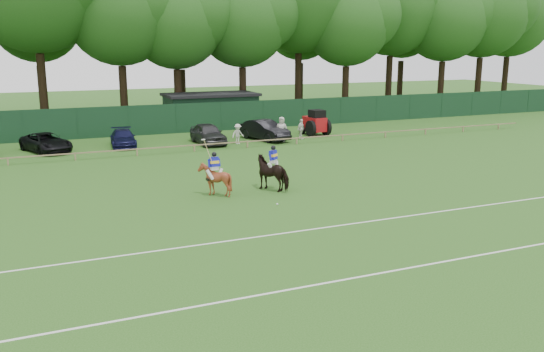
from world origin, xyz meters
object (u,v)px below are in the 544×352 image
horse_chestnut (215,179)px  horse_dark (273,173)px  utility_shed (211,110)px  sedan_navy (123,138)px  spectator_right (282,129)px  estate_black (265,130)px  tractor (315,123)px  spectator_mid (301,129)px  spectator_left (238,134)px  hatch_grey (208,134)px  polo_ball (277,204)px  suv_black (46,143)px

horse_chestnut → horse_dark: bearing=177.1°
horse_dark → horse_chestnut: (-3.15, 0.06, -0.07)m
horse_chestnut → utility_shed: size_ratio=0.19×
sedan_navy → spectator_right: spectator_right is taller
horse_dark → estate_black: size_ratio=0.44×
sedan_navy → tractor: (15.59, -0.73, 0.39)m
sedan_navy → spectator_mid: (13.59, -2.11, 0.19)m
horse_chestnut → spectator_left: (6.32, 14.00, -0.05)m
sedan_navy → hatch_grey: hatch_grey is taller
horse_dark → polo_ball: horse_dark is taller
horse_dark → horse_chestnut: 3.15m
horse_chestnut → spectator_left: bearing=-116.1°
suv_black → hatch_grey: bearing=-27.8°
utility_shed → tractor: 10.73m
utility_shed → tractor: size_ratio=3.17×
spectator_left → estate_black: bearing=8.7°
spectator_mid → tractor: tractor is taller
spectator_right → horse_chestnut: bearing=-93.2°
hatch_grey → estate_black: bearing=-2.0°
spectator_left → spectator_mid: size_ratio=0.95×
sedan_navy → utility_shed: bearing=46.0°
hatch_grey → spectator_left: (2.05, -0.96, -0.01)m
hatch_grey → estate_black: size_ratio=0.96×
estate_black → tractor: (4.84, 0.63, 0.22)m
horse_chestnut → hatch_grey: horse_chestnut is taller
horse_chestnut → suv_black: bearing=-68.0°
horse_dark → sedan_navy: size_ratio=0.49×
spectator_right → utility_shed: size_ratio=0.23×
sedan_navy → utility_shed: utility_shed is taller
spectator_left → polo_ball: 17.41m
spectator_mid → spectator_right: 1.88m
sedan_navy → spectator_mid: 13.75m
estate_black → utility_shed: bearing=83.0°
tractor → spectator_left: bearing=-172.7°
spectator_mid → spectator_right: spectator_right is taller
horse_chestnut → sedan_navy: 16.39m
hatch_grey → suv_black: bearing=172.2°
horse_dark → spectator_left: bearing=-138.2°
spectator_left → utility_shed: 10.28m
suv_black → spectator_left: spectator_left is taller
horse_dark → sedan_navy: bearing=-108.4°
spectator_left → utility_shed: utility_shed is taller
horse_dark → spectator_left: horse_dark is taller
horse_dark → hatch_grey: size_ratio=0.46×
estate_black → spectator_mid: 2.93m
spectator_mid → horse_chestnut: bearing=-163.4°
hatch_grey → spectator_mid: bearing=-7.6°
horse_chestnut → suv_black: horse_chestnut is taller
estate_black → tractor: tractor is taller
sedan_navy → hatch_grey: bearing=-6.7°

